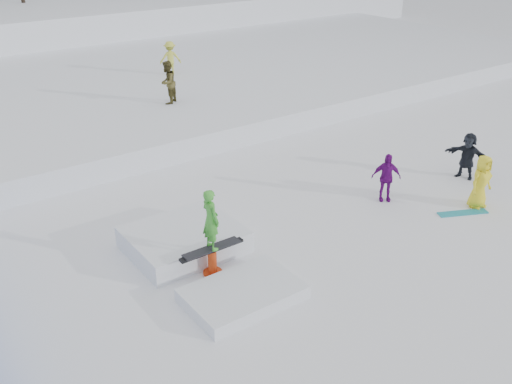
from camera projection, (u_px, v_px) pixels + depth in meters
ground at (289, 272)px, 13.04m from camera, size 120.00×120.00×0.00m
snow_midrise at (57, 94)px, 24.54m from camera, size 50.00×18.00×0.80m
walker_olive at (168, 82)px, 21.70m from camera, size 1.01×0.98×1.63m
walker_ygreen at (170, 58)px, 25.77m from camera, size 1.09×0.85×1.48m
spectator_purple at (386, 177)px, 16.03m from camera, size 0.87×0.77×1.41m
spectator_yellow at (481, 182)px, 15.63m from camera, size 0.75×0.49×1.53m
spectator_dark at (467, 156)px, 17.43m from camera, size 0.75×1.41×1.45m
loose_board_teal at (463, 213)px, 15.59m from camera, size 1.39×0.85×0.03m
jib_rail_feature at (199, 251)px, 13.26m from camera, size 2.60×4.40×2.11m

